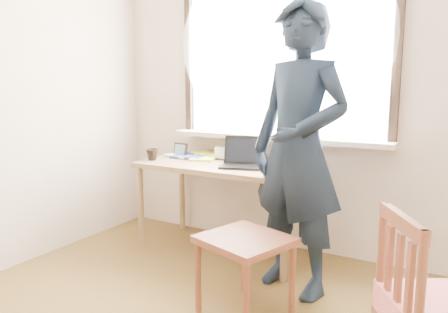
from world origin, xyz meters
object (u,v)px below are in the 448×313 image
Objects in this scene: desk at (225,173)px; mug_white at (222,153)px; laptop at (244,160)px; mug_dark at (152,155)px; person at (299,150)px; work_chair at (245,249)px.

desk is 10.43× the size of mug_white.
mug_dark is at bearing -170.20° from laptop.
mug_dark is 0.05× the size of person.
desk is at bearing 169.48° from laptop.
desk is at bearing 171.56° from person.
person is at bearing -30.54° from mug_white.
mug_white is 1.02m from person.
mug_white is 1.28m from work_chair.
mug_dark is (-0.60, -0.17, 0.12)m from desk.
mug_white reaches higher than desk.
work_chair is 0.31× the size of person.
laptop is 2.99× the size of mug_white.
work_chair is (1.20, -0.63, -0.38)m from mug_dark.
mug_dark is (-0.47, -0.35, -0.00)m from mug_white.
mug_white is at bearing 126.72° from desk.
laptop is 3.87× the size of mug_dark.
laptop reaches higher than mug_white.
person is (0.55, -0.30, 0.16)m from laptop.
mug_white is at bearing 36.47° from mug_dark.
work_chair is at bearing -61.78° from laptop.
desk is at bearing 126.65° from work_chair.
laptop is 0.38m from mug_white.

